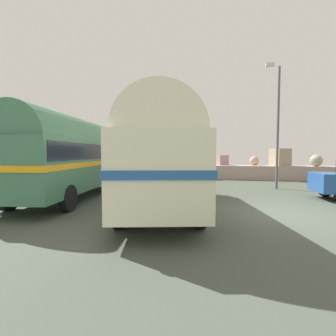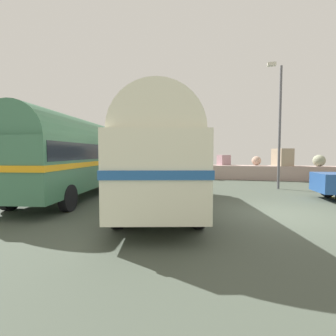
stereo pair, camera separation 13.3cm
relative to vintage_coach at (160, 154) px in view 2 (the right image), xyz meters
The scene contains 5 objects.
ground 4.65m from the vintage_coach, ahead, with size 32.00×26.00×0.02m.
breakwater 12.51m from the vintage_coach, 70.60° to the left, with size 31.36×2.58×2.46m.
vintage_coach is the anchor object (origin of this frame).
second_coach 4.60m from the vintage_coach, 167.18° to the left, with size 3.74×8.86×3.70m.
lamp_post 8.43m from the vintage_coach, 50.71° to the left, with size 0.90×0.87×6.99m.
Camera 2 is at (-1.62, -9.06, 2.09)m, focal length 26.99 mm.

